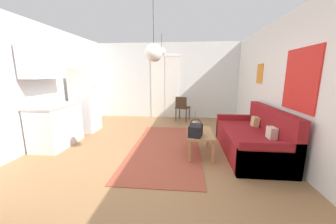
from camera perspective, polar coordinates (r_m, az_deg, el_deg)
The scene contains 14 objects.
ground_plane at distance 3.62m, azimuth -5.95°, elevation -14.83°, with size 5.53×7.71×0.10m, color #996D44.
wall_back at distance 6.82m, azimuth -0.25°, elevation 9.37°, with size 5.13×0.13×2.63m.
wall_right at distance 3.69m, azimuth 35.66°, elevation 5.72°, with size 0.12×7.31×2.63m.
wall_left at distance 4.51m, azimuth -39.78°, elevation 5.85°, with size 0.12×7.31×2.63m.
area_rug at distance 4.11m, azimuth -0.59°, elevation -10.63°, with size 1.41×3.04×0.01m, color #9E4733.
couch at distance 4.10m, azimuth 24.47°, elevation -7.61°, with size 0.93×1.99×0.91m.
coffee_table at distance 3.74m, azimuth 9.63°, elevation -6.98°, with size 0.49×0.88×0.44m.
bamboo_vase at distance 3.81m, azimuth 8.12°, elevation -4.18°, with size 0.09×0.09×0.40m.
handbag at distance 3.46m, azimuth 8.40°, elevation -5.54°, with size 0.29×0.36×0.32m.
refrigerator at distance 5.59m, azimuth -23.86°, elevation 3.30°, with size 0.59×0.61×1.71m.
kitchen_counter at distance 4.70m, azimuth -31.57°, elevation 0.70°, with size 0.62×1.08×2.13m.
accent_chair at distance 6.27m, azimuth 4.33°, elevation 1.58°, with size 0.53×0.52×0.83m.
pendant_lamp_near at distance 2.97m, azimuth -4.35°, elevation 17.55°, with size 0.27×0.27×0.90m.
pendant_lamp_far at distance 5.40m, azimuth -1.97°, elevation 17.97°, with size 0.21×0.21×0.57m.
Camera 1 is at (0.66, -3.18, 1.54)m, focal length 20.05 mm.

